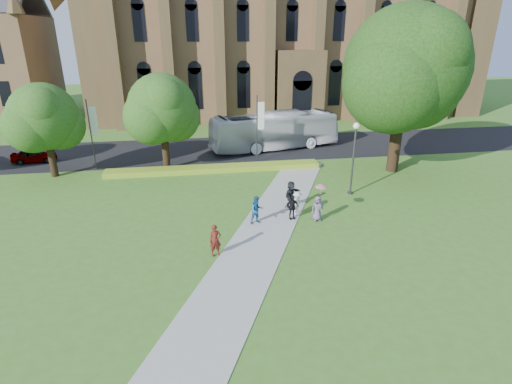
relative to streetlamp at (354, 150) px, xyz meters
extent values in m
plane|color=#466D20|center=(-7.50, -6.50, -3.30)|extent=(160.00, 160.00, 0.00)
cube|color=black|center=(-7.50, 13.50, -3.29)|extent=(160.00, 10.00, 0.02)
cube|color=#B2B2A8|center=(-7.50, -5.50, -3.28)|extent=(15.58, 28.54, 0.04)
cube|color=#C2CF29|center=(-9.50, 6.70, -3.07)|extent=(18.00, 1.40, 0.45)
cube|color=brown|center=(2.50, 33.50, 5.20)|extent=(52.00, 16.00, 17.00)
cube|color=brown|center=(-22.00, 26.50, 7.20)|extent=(3.50, 3.50, 21.00)
cube|color=brown|center=(27.00, 26.50, 7.20)|extent=(3.50, 3.50, 21.00)
cube|color=brown|center=(2.50, 24.50, 1.20)|extent=(6.00, 2.50, 9.00)
cylinder|color=#38383D|center=(0.00, 0.00, -0.90)|extent=(0.14, 0.14, 4.80)
sphere|color=white|center=(0.00, 0.00, 1.72)|extent=(0.44, 0.44, 0.44)
cylinder|color=#38383D|center=(0.00, 0.00, -3.22)|extent=(0.36, 0.36, 0.15)
cylinder|color=#332114|center=(5.50, 4.50, 0.00)|extent=(0.96, 0.96, 6.60)
sphere|color=black|center=(5.50, 4.50, 5.10)|extent=(9.60, 9.60, 9.60)
cylinder|color=#332114|center=(-22.50, 7.50, -1.37)|extent=(0.56, 0.56, 3.85)
sphere|color=#1F4615|center=(-22.50, 7.50, 1.60)|extent=(5.20, 5.20, 5.20)
cylinder|color=#332114|center=(-13.50, 8.00, -1.23)|extent=(0.60, 0.60, 4.12)
sphere|color=#1F4615|center=(-13.50, 8.00, 1.95)|extent=(5.60, 5.60, 5.60)
cylinder|color=#38383D|center=(-5.50, 8.70, -0.30)|extent=(0.10, 0.10, 6.00)
cube|color=white|center=(-5.15, 8.70, 0.90)|extent=(0.60, 0.02, 2.40)
cylinder|color=#38383D|center=(-19.50, 8.70, -0.30)|extent=(0.10, 0.10, 6.00)
cube|color=white|center=(-19.15, 8.70, 0.90)|extent=(0.60, 0.02, 2.40)
imported|color=silver|center=(-3.04, 12.88, -1.46)|extent=(13.41, 5.82, 3.64)
imported|color=gray|center=(-25.44, 11.75, -2.64)|extent=(3.82, 1.78, 1.27)
imported|color=#5B1B14|center=(-10.27, -7.22, -2.39)|extent=(0.69, 0.51, 1.73)
imported|color=#1B5287|center=(-7.53, -3.81, -2.37)|extent=(1.00, 0.86, 1.76)
imported|color=silver|center=(-4.77, -2.87, -2.49)|extent=(1.14, 1.00, 1.53)
imported|color=black|center=(-5.26, -3.52, -2.47)|extent=(0.96, 0.48, 1.57)
imported|color=slate|center=(-3.73, -3.96, -2.46)|extent=(0.78, 0.51, 1.59)
imported|color=black|center=(-4.88, -1.68, -2.35)|extent=(1.56, 1.57, 1.81)
imported|color=#BF87A2|center=(-3.55, -3.86, -1.35)|extent=(0.75, 0.75, 0.65)
camera|label=1|loc=(-11.06, -25.65, 7.65)|focal=28.00mm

